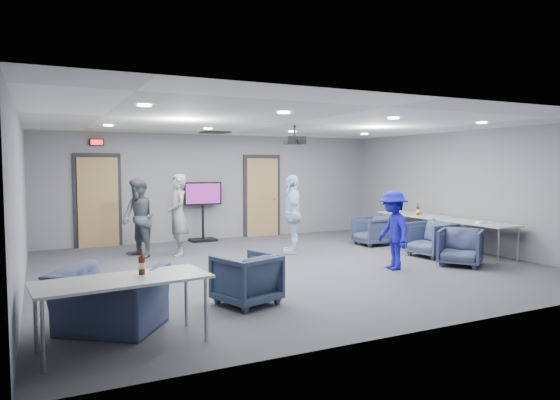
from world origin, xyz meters
name	(u,v)px	position (x,y,z in m)	size (l,w,h in m)	color
floor	(289,266)	(0.00, 0.00, 0.00)	(9.00, 9.00, 0.00)	#37393E
ceiling	(289,123)	(0.00, 0.00, 2.70)	(9.00, 9.00, 0.00)	white
wall_back	(219,187)	(0.00, 4.00, 1.35)	(9.00, 0.02, 2.70)	slate
wall_front	(444,214)	(0.00, -4.00, 1.35)	(9.00, 0.02, 2.70)	slate
wall_left	(21,203)	(-4.50, 0.00, 1.35)	(0.02, 8.00, 2.70)	slate
wall_right	(464,190)	(4.50, 0.00, 1.35)	(0.02, 8.00, 2.70)	slate
door_left	(98,202)	(-3.00, 3.95, 1.07)	(1.06, 0.17, 2.24)	black
door_right	(262,197)	(1.20, 3.95, 1.07)	(1.06, 0.17, 2.24)	black
exit_sign	(97,142)	(-3.00, 3.93, 2.45)	(0.32, 0.08, 0.16)	black
hvac_diffuser	(215,132)	(-0.50, 2.80, 2.69)	(0.60, 0.60, 0.03)	black
downlights	(289,124)	(0.00, 0.00, 2.68)	(6.18, 3.78, 0.02)	white
person_a	(178,215)	(-1.60, 2.05, 0.86)	(0.63, 0.41, 1.73)	gray
person_b	(139,218)	(-2.39, 2.16, 0.83)	(0.81, 0.63, 1.66)	#525B62
person_c	(292,214)	(0.70, 1.22, 0.86)	(1.00, 0.42, 1.71)	#C6E0FF
person_d	(393,230)	(1.59, -1.09, 0.73)	(0.94, 0.54, 1.46)	#161693
chair_right_a	(372,231)	(2.93, 1.35, 0.34)	(0.74, 0.76, 0.69)	#323D58
chair_right_b	(431,239)	(3.13, -0.42, 0.37)	(0.78, 0.80, 0.73)	#36415E
chair_right_c	(460,247)	(2.97, -1.40, 0.35)	(0.76, 0.78, 0.71)	#343C5A
chair_front_a	(246,279)	(-1.71, -2.07, 0.35)	(0.75, 0.77, 0.71)	#34405A
chair_front_b	(109,300)	(-3.55, -2.40, 0.37)	(1.12, 0.98, 0.73)	#3B4365
table_right_a	(416,216)	(4.00, 1.04, 0.69)	(0.82, 1.98, 0.73)	#ADAFB2
table_right_b	(477,224)	(4.00, -0.86, 0.68)	(0.71, 1.70, 0.73)	#ADAFB2
table_front_left	(123,283)	(-3.49, -3.00, 0.68)	(1.85, 0.93, 0.73)	#ADAFB2
bottle_front	(142,265)	(-3.27, -2.88, 0.83)	(0.07, 0.07, 0.28)	#4E1D0D
bottle_right	(418,211)	(3.86, 0.81, 0.84)	(0.08, 0.08, 0.29)	#4E1D0D
snack_box	(417,213)	(4.08, 1.08, 0.75)	(0.21, 0.14, 0.05)	orange
wrapper	(480,222)	(3.87, -1.05, 0.75)	(0.20, 0.14, 0.05)	silver
tv_stand	(203,208)	(-0.53, 3.75, 0.85)	(0.98, 0.46, 1.50)	black
projector	(295,140)	(0.24, 0.23, 2.40)	(0.42, 0.39, 0.36)	black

